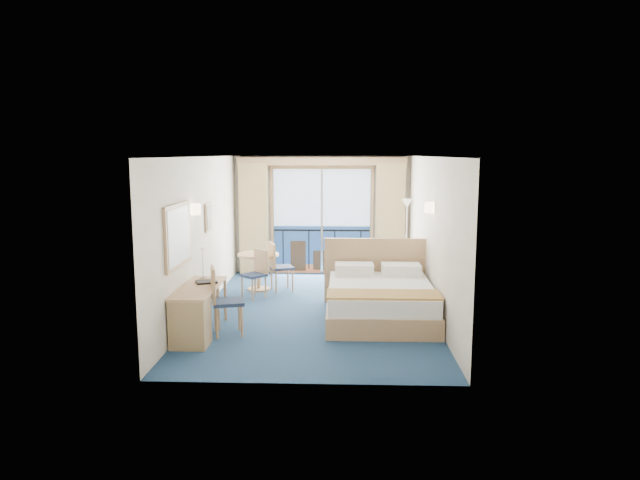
{
  "coord_description": "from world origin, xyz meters",
  "views": [
    {
      "loc": [
        0.45,
        -9.78,
        2.76
      ],
      "look_at": [
        0.07,
        0.2,
        1.23
      ],
      "focal_mm": 32.0,
      "sensor_mm": 36.0,
      "label": 1
    }
  ],
  "objects_px": {
    "floor_lamp": "(407,219)",
    "table_chair_b": "(257,271)",
    "desk": "(192,316)",
    "round_table": "(258,262)",
    "desk_chair": "(222,297)",
    "nightstand": "(410,283)",
    "bed": "(380,299)",
    "table_chair_a": "(278,264)",
    "armchair": "(400,271)"
  },
  "relations": [
    {
      "from": "table_chair_a",
      "to": "table_chair_b",
      "type": "relative_size",
      "value": 1.07
    },
    {
      "from": "nightstand",
      "to": "table_chair_b",
      "type": "relative_size",
      "value": 0.56
    },
    {
      "from": "nightstand",
      "to": "desk",
      "type": "height_order",
      "value": "desk"
    },
    {
      "from": "floor_lamp",
      "to": "round_table",
      "type": "bearing_deg",
      "value": -159.62
    },
    {
      "from": "desk",
      "to": "table_chair_a",
      "type": "relative_size",
      "value": 1.61
    },
    {
      "from": "bed",
      "to": "nightstand",
      "type": "bearing_deg",
      "value": 66.23
    },
    {
      "from": "bed",
      "to": "floor_lamp",
      "type": "height_order",
      "value": "floor_lamp"
    },
    {
      "from": "armchair",
      "to": "table_chair_b",
      "type": "height_order",
      "value": "table_chair_b"
    },
    {
      "from": "table_chair_a",
      "to": "bed",
      "type": "bearing_deg",
      "value": -156.09
    },
    {
      "from": "round_table",
      "to": "nightstand",
      "type": "bearing_deg",
      "value": -7.94
    },
    {
      "from": "bed",
      "to": "table_chair_b",
      "type": "bearing_deg",
      "value": 148.79
    },
    {
      "from": "desk",
      "to": "table_chair_b",
      "type": "distance_m",
      "value": 2.8
    },
    {
      "from": "desk",
      "to": "desk_chair",
      "type": "relative_size",
      "value": 1.5
    },
    {
      "from": "bed",
      "to": "round_table",
      "type": "height_order",
      "value": "bed"
    },
    {
      "from": "nightstand",
      "to": "round_table",
      "type": "height_order",
      "value": "round_table"
    },
    {
      "from": "nightstand",
      "to": "floor_lamp",
      "type": "height_order",
      "value": "floor_lamp"
    },
    {
      "from": "floor_lamp",
      "to": "desk",
      "type": "xyz_separation_m",
      "value": [
        -3.6,
        -4.49,
        -0.93
      ]
    },
    {
      "from": "nightstand",
      "to": "armchair",
      "type": "bearing_deg",
      "value": 104.44
    },
    {
      "from": "desk_chair",
      "to": "round_table",
      "type": "relative_size",
      "value": 1.28
    },
    {
      "from": "bed",
      "to": "nightstand",
      "type": "xyz_separation_m",
      "value": [
        0.68,
        1.55,
        -0.08
      ]
    },
    {
      "from": "desk",
      "to": "desk_chair",
      "type": "bearing_deg",
      "value": 49.12
    },
    {
      "from": "floor_lamp",
      "to": "bed",
      "type": "bearing_deg",
      "value": -104.01
    },
    {
      "from": "floor_lamp",
      "to": "armchair",
      "type": "bearing_deg",
      "value": -102.24
    },
    {
      "from": "round_table",
      "to": "table_chair_b",
      "type": "height_order",
      "value": "table_chair_b"
    },
    {
      "from": "round_table",
      "to": "floor_lamp",
      "type": "bearing_deg",
      "value": 20.38
    },
    {
      "from": "floor_lamp",
      "to": "table_chair_b",
      "type": "bearing_deg",
      "value": -150.26
    },
    {
      "from": "armchair",
      "to": "table_chair_b",
      "type": "xyz_separation_m",
      "value": [
        -2.82,
        -0.68,
        0.13
      ]
    },
    {
      "from": "floor_lamp",
      "to": "desk",
      "type": "distance_m",
      "value": 5.83
    },
    {
      "from": "desk_chair",
      "to": "table_chair_b",
      "type": "xyz_separation_m",
      "value": [
        0.19,
        2.34,
        -0.08
      ]
    },
    {
      "from": "desk",
      "to": "bed",
      "type": "bearing_deg",
      "value": 25.84
    },
    {
      "from": "floor_lamp",
      "to": "round_table",
      "type": "relative_size",
      "value": 2.14
    },
    {
      "from": "desk",
      "to": "floor_lamp",
      "type": "bearing_deg",
      "value": 51.3
    },
    {
      "from": "desk_chair",
      "to": "round_table",
      "type": "bearing_deg",
      "value": -18.82
    },
    {
      "from": "round_table",
      "to": "table_chair_a",
      "type": "xyz_separation_m",
      "value": [
        0.4,
        -0.08,
        -0.01
      ]
    },
    {
      "from": "table_chair_a",
      "to": "desk",
      "type": "bearing_deg",
      "value": 143.07
    },
    {
      "from": "bed",
      "to": "round_table",
      "type": "bearing_deg",
      "value": 139.82
    },
    {
      "from": "bed",
      "to": "nightstand",
      "type": "height_order",
      "value": "bed"
    },
    {
      "from": "desk_chair",
      "to": "table_chair_b",
      "type": "distance_m",
      "value": 2.35
    },
    {
      "from": "bed",
      "to": "table_chair_b",
      "type": "distance_m",
      "value": 2.67
    },
    {
      "from": "armchair",
      "to": "floor_lamp",
      "type": "height_order",
      "value": "floor_lamp"
    },
    {
      "from": "table_chair_a",
      "to": "desk_chair",
      "type": "bearing_deg",
      "value": 147.67
    },
    {
      "from": "bed",
      "to": "table_chair_b",
      "type": "relative_size",
      "value": 2.48
    },
    {
      "from": "bed",
      "to": "desk",
      "type": "bearing_deg",
      "value": -154.16
    },
    {
      "from": "desk",
      "to": "desk_chair",
      "type": "height_order",
      "value": "desk_chair"
    },
    {
      "from": "bed",
      "to": "armchair",
      "type": "xyz_separation_m",
      "value": [
        0.55,
        2.06,
        0.05
      ]
    },
    {
      "from": "bed",
      "to": "table_chair_b",
      "type": "height_order",
      "value": "bed"
    },
    {
      "from": "floor_lamp",
      "to": "table_chair_b",
      "type": "height_order",
      "value": "floor_lamp"
    },
    {
      "from": "desk",
      "to": "table_chair_b",
      "type": "height_order",
      "value": "table_chair_b"
    },
    {
      "from": "nightstand",
      "to": "floor_lamp",
      "type": "distance_m",
      "value": 1.92
    },
    {
      "from": "nightstand",
      "to": "round_table",
      "type": "bearing_deg",
      "value": 172.06
    }
  ]
}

